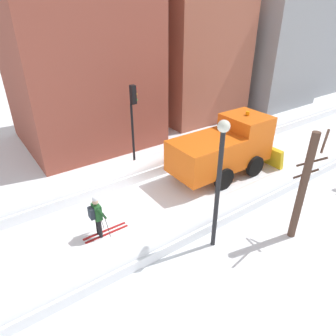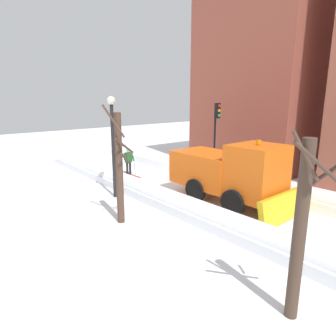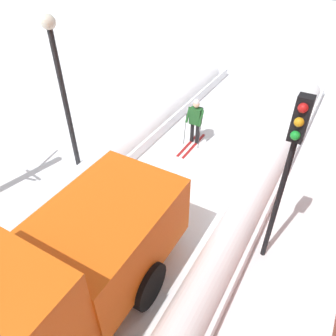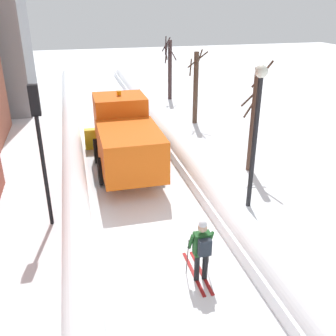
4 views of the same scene
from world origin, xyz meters
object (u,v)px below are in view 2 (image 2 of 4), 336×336
Objects in this scene: skier at (128,159)px; bare_tree_near at (119,168)px; plow_truck at (230,172)px; bare_tree_mid at (300,229)px; traffic_light_pole at (216,126)px; street_lamp at (113,134)px.

bare_tree_near is (4.29, 6.11, 1.22)m from skier.
plow_truck is 7.56m from bare_tree_mid.
skier is at bearing -107.40° from bare_tree_mid.
skier is 0.40× the size of traffic_light_pole.
bare_tree_near is at bearing 63.96° from street_lamp.
skier is 4.85m from street_lamp.
traffic_light_pole is (-3.84, 3.87, 2.16)m from skier.
traffic_light_pole is at bearing -130.72° from bare_tree_mid.
street_lamp reaches higher than bare_tree_mid.
bare_tree_near is (1.39, 2.85, -0.90)m from street_lamp.
skier is 7.56m from bare_tree_near.
bare_tree_mid is (4.93, 5.69, 0.66)m from plow_truck.
plow_truck is 4.95m from traffic_light_pole.
skier is 13.78m from bare_tree_mid.
street_lamp is at bearing -48.17° from plow_truck.
street_lamp is 9.97m from bare_tree_mid.
traffic_light_pole is at bearing -164.65° from bare_tree_near.
bare_tree_near is (5.11, -1.31, 0.75)m from plow_truck.
traffic_light_pole is 12.23m from bare_tree_mid.
street_lamp reaches higher than plow_truck.
traffic_light_pole is (-3.02, -3.54, 1.69)m from plow_truck.
bare_tree_near is at bearing 15.35° from traffic_light_pole.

